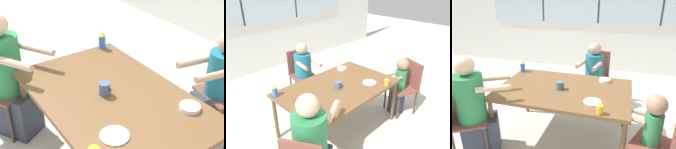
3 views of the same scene
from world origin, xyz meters
The scene contains 7 objects.
dining_table centered at (0.00, 0.00, 0.65)m, with size 1.58×1.01×0.70m.
person_woman_green_shirt centered at (0.19, 1.02, 0.47)m, with size 0.38×0.57×1.04m.
person_man_blue_shirt centered at (-0.90, -0.52, 0.54)m, with size 0.67×0.57×1.19m.
coffee_mug centered at (-0.04, -0.04, 0.75)m, with size 0.09×0.09×0.10m.
sippy_cup centered at (-0.74, 0.38, 0.79)m, with size 0.07×0.07×0.17m.
bowl_white_shallow centered at (0.45, 0.36, 0.72)m, with size 0.15×0.15×0.03m.
plate_tortillas centered at (0.39, -0.24, 0.71)m, with size 0.19×0.19×0.01m.
Camera 1 is at (1.61, -1.09, 2.03)m, focal length 50.00 mm.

